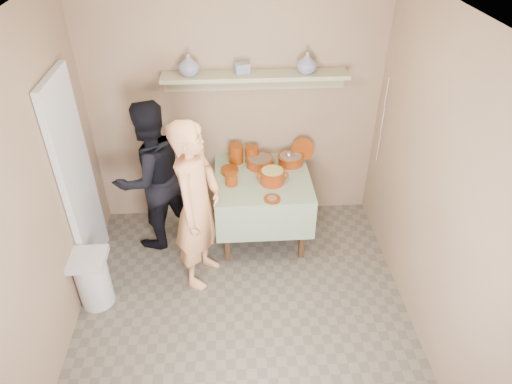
{
  "coord_description": "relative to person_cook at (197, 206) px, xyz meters",
  "views": [
    {
      "loc": [
        -0.06,
        -2.58,
        3.31
      ],
      "look_at": [
        0.15,
        0.75,
        0.95
      ],
      "focal_mm": 32.0,
      "sensor_mm": 36.0,
      "label": 1
    }
  ],
  "objects": [
    {
      "name": "ceramic_box",
      "position": [
        0.45,
        0.93,
        0.92
      ],
      "size": [
        0.16,
        0.13,
        0.1
      ],
      "primitive_type": "cube",
      "rotation": [
        0.0,
        0.0,
        0.24
      ],
      "color": "navy",
      "rests_on": "wall_shelf"
    },
    {
      "name": "person_helper",
      "position": [
        -0.49,
        0.58,
        -0.04
      ],
      "size": [
        0.99,
        0.96,
        1.61
      ],
      "primitive_type": "imported",
      "rotation": [
        0.0,
        0.0,
        -2.49
      ],
      "color": "black",
      "rests_on": "ground"
    },
    {
      "name": "ladle",
      "position": [
        0.93,
        0.8,
        0.02
      ],
      "size": [
        0.08,
        0.26,
        0.19
      ],
      "color": "silver",
      "rests_on": "cazuela_meat_b"
    },
    {
      "name": "trash_bin",
      "position": [
        -0.97,
        -0.29,
        -0.56
      ],
      "size": [
        0.32,
        0.32,
        0.56
      ],
      "color": "silver",
      "rests_on": "ground"
    },
    {
      "name": "room_shell",
      "position": [
        0.38,
        -0.7,
        0.76
      ],
      "size": [
        3.04,
        3.54,
        2.62
      ],
      "color": "#9C7B5F",
      "rests_on": "ground"
    },
    {
      "name": "cazuela_meat_a",
      "position": [
        0.62,
        0.79,
        -0.03
      ],
      "size": [
        0.3,
        0.3,
        0.1
      ],
      "color": "maroon",
      "rests_on": "serving_table"
    },
    {
      "name": "cazuela_rice",
      "position": [
        0.72,
        0.46,
        -0.0
      ],
      "size": [
        0.33,
        0.25,
        0.14
      ],
      "color": "maroon",
      "rests_on": "serving_table"
    },
    {
      "name": "cazuela_meat_b",
      "position": [
        0.95,
        0.81,
        -0.03
      ],
      "size": [
        0.28,
        0.28,
        0.1
      ],
      "color": "maroon",
      "rests_on": "serving_table"
    },
    {
      "name": "plate_stack_b",
      "position": [
        0.54,
        0.88,
        -0.0
      ],
      "size": [
        0.14,
        0.14,
        0.17
      ],
      "primitive_type": "cylinder",
      "color": "#712605",
      "rests_on": "serving_table"
    },
    {
      "name": "tile_panel",
      "position": [
        -1.08,
        0.25,
        0.15
      ],
      "size": [
        0.06,
        0.7,
        2.0
      ],
      "primitive_type": "cube",
      "color": "silver",
      "rests_on": "ground"
    },
    {
      "name": "wall_shelf",
      "position": [
        0.58,
        0.95,
        0.83
      ],
      "size": [
        1.8,
        0.25,
        0.21
      ],
      "color": "tan",
      "rests_on": "room_shell"
    },
    {
      "name": "person_cook",
      "position": [
        0.0,
        0.0,
        0.0
      ],
      "size": [
        0.59,
        0.72,
        1.7
      ],
      "primitive_type": "imported",
      "rotation": [
        0.0,
        0.0,
        1.22
      ],
      "color": "#ED9E66",
      "rests_on": "ground"
    },
    {
      "name": "bowl_stack",
      "position": [
        0.31,
        0.46,
        -0.02
      ],
      "size": [
        0.12,
        0.12,
        0.12
      ],
      "primitive_type": "cylinder",
      "color": "#712605",
      "rests_on": "serving_table"
    },
    {
      "name": "empty_bowl",
      "position": [
        0.3,
        0.68,
        -0.06
      ],
      "size": [
        0.18,
        0.18,
        0.05
      ],
      "primitive_type": "cylinder",
      "color": "#712605",
      "rests_on": "serving_table"
    },
    {
      "name": "electrical_cord",
      "position": [
        1.85,
        0.78,
        0.4
      ],
      "size": [
        0.01,
        0.05,
        0.9
      ],
      "color": "silver",
      "rests_on": "wall_shelf"
    },
    {
      "name": "propped_lid",
      "position": [
        1.09,
        0.89,
        0.03
      ],
      "size": [
        0.25,
        0.11,
        0.23
      ],
      "primitive_type": "cylinder",
      "rotation": [
        1.23,
        0.0,
        0.06
      ],
      "color": "#712605",
      "rests_on": "serving_table"
    },
    {
      "name": "ground",
      "position": [
        0.38,
        -0.7,
        -0.85
      ],
      "size": [
        3.5,
        3.5,
        0.0
      ],
      "primitive_type": "plane",
      "color": "#655B4F",
      "rests_on": "ground"
    },
    {
      "name": "plate_stack_a",
      "position": [
        0.37,
        0.88,
        0.02
      ],
      "size": [
        0.15,
        0.15,
        0.2
      ],
      "primitive_type": "cylinder",
      "color": "#712605",
      "rests_on": "serving_table"
    },
    {
      "name": "serving_table",
      "position": [
        0.63,
        0.58,
        -0.21
      ],
      "size": [
        0.97,
        0.97,
        0.76
      ],
      "color": "#4C2D16",
      "rests_on": "ground"
    },
    {
      "name": "vase_right",
      "position": [
        1.07,
        0.9,
        0.97
      ],
      "size": [
        0.2,
        0.2,
        0.2
      ],
      "primitive_type": "imported",
      "rotation": [
        0.0,
        0.0,
        -0.05
      ],
      "color": "navy",
      "rests_on": "wall_shelf"
    },
    {
      "name": "front_plate",
      "position": [
        0.69,
        0.17,
        -0.08
      ],
      "size": [
        0.16,
        0.16,
        0.03
      ],
      "color": "#712605",
      "rests_on": "serving_table"
    },
    {
      "name": "vase_left",
      "position": [
        -0.04,
        0.91,
        0.98
      ],
      "size": [
        0.28,
        0.28,
        0.21
      ],
      "primitive_type": "imported",
      "rotation": [
        0.0,
        0.0,
        0.77
      ],
      "color": "navy",
      "rests_on": "wall_shelf"
    }
  ]
}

